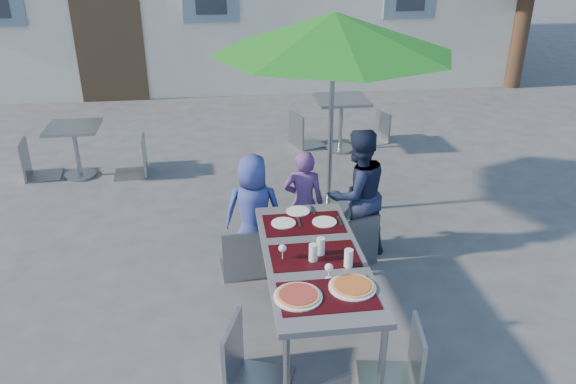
{
  "coord_description": "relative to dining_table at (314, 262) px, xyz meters",
  "views": [
    {
      "loc": [
        -0.04,
        -3.99,
        3.13
      ],
      "look_at": [
        0.6,
        0.72,
        0.91
      ],
      "focal_mm": 35.0,
      "sensor_mm": 36.0,
      "label": 1
    }
  ],
  "objects": [
    {
      "name": "ground",
      "position": [
        -0.69,
        0.18,
        -0.7
      ],
      "size": [
        90.0,
        90.0,
        0.0
      ],
      "primitive_type": "plane",
      "color": "#434446",
      "rests_on": "ground"
    },
    {
      "name": "dining_table",
      "position": [
        0.0,
        0.0,
        0.0
      ],
      "size": [
        0.8,
        1.85,
        0.76
      ],
      "color": "#3F3F44",
      "rests_on": "ground"
    },
    {
      "name": "pizza_near_left",
      "position": [
        -0.21,
        -0.54,
        0.07
      ],
      "size": [
        0.35,
        0.35,
        0.03
      ],
      "color": "white",
      "rests_on": "dining_table"
    },
    {
      "name": "pizza_near_right",
      "position": [
        0.2,
        -0.48,
        0.07
      ],
      "size": [
        0.35,
        0.35,
        0.03
      ],
      "color": "white",
      "rests_on": "dining_table"
    },
    {
      "name": "glassware",
      "position": [
        0.05,
        -0.1,
        0.13
      ],
      "size": [
        0.56,
        0.42,
        0.15
      ],
      "color": "silver",
      "rests_on": "dining_table"
    },
    {
      "name": "place_settings",
      "position": [
        0.0,
        0.63,
        0.06
      ],
      "size": [
        0.63,
        0.46,
        0.01
      ],
      "color": "white",
      "rests_on": "dining_table"
    },
    {
      "name": "child_0",
      "position": [
        -0.4,
        1.16,
        -0.1
      ],
      "size": [
        0.61,
        0.42,
        1.19
      ],
      "primitive_type": "imported",
      "rotation": [
        0.0,
        0.0,
        3.06
      ],
      "color": "#333F8C",
      "rests_on": "ground"
    },
    {
      "name": "child_1",
      "position": [
        0.13,
        1.33,
        -0.12
      ],
      "size": [
        0.46,
        0.35,
        1.15
      ],
      "primitive_type": "imported",
      "rotation": [
        0.0,
        0.0,
        2.95
      ],
      "color": "#5F3874",
      "rests_on": "ground"
    },
    {
      "name": "child_2",
      "position": [
        0.66,
        1.21,
        -0.0
      ],
      "size": [
        0.77,
        0.6,
        1.39
      ],
      "primitive_type": "imported",
      "rotation": [
        0.0,
        0.0,
        3.49
      ],
      "color": "#1C233D",
      "rests_on": "ground"
    },
    {
      "name": "chair_0",
      "position": [
        -0.52,
        0.95,
        -0.11
      ],
      "size": [
        0.47,
        0.48,
        1.0
      ],
      "color": "gray",
      "rests_on": "ground"
    },
    {
      "name": "chair_1",
      "position": [
        -0.04,
        0.86,
        -0.17
      ],
      "size": [
        0.44,
        0.45,
        0.91
      ],
      "color": "gray",
      "rests_on": "ground"
    },
    {
      "name": "chair_2",
      "position": [
        0.59,
        1.02,
        -0.07
      ],
      "size": [
        0.59,
        0.6,
        1.06
      ],
      "color": "gray",
      "rests_on": "ground"
    },
    {
      "name": "chair_3",
      "position": [
        -0.6,
        -0.53,
        -0.1
      ],
      "size": [
        0.57,
        0.57,
        1.01
      ],
      "color": "#91979D",
      "rests_on": "ground"
    },
    {
      "name": "chair_4",
      "position": [
        0.56,
        -0.69,
        -0.12
      ],
      "size": [
        0.5,
        0.49,
        0.97
      ],
      "color": "#8E9498",
      "rests_on": "ground"
    },
    {
      "name": "patio_umbrella",
      "position": [
        0.58,
        2.19,
        1.43
      ],
      "size": [
        2.68,
        2.68,
        2.36
      ],
      "color": "#97989E",
      "rests_on": "ground"
    },
    {
      "name": "cafe_table_0",
      "position": [
        -2.65,
        3.75,
        -0.2
      ],
      "size": [
        0.69,
        0.69,
        0.74
      ],
      "color": "#97989E",
      "rests_on": "ground"
    },
    {
      "name": "bg_chair_l_0",
      "position": [
        -3.25,
        3.81,
        -0.1
      ],
      "size": [
        0.5,
        0.49,
        1.01
      ],
      "color": "gray",
      "rests_on": "ground"
    },
    {
      "name": "bg_chair_r_0",
      "position": [
        -1.85,
        3.72,
        -0.09
      ],
      "size": [
        0.49,
        0.48,
        1.02
      ],
      "color": "gray",
      "rests_on": "ground"
    },
    {
      "name": "cafe_table_1",
      "position": [
        1.19,
        4.28,
        -0.1
      ],
      "size": [
        0.78,
        0.78,
        0.83
      ],
      "color": "#97989E",
      "rests_on": "ground"
    },
    {
      "name": "bg_chair_l_1",
      "position": [
        0.63,
        4.54,
        -0.09
      ],
      "size": [
        0.59,
        0.59,
        1.03
      ],
      "color": "gray",
      "rests_on": "ground"
    },
    {
      "name": "bg_chair_r_1",
      "position": [
        1.87,
        4.6,
        -0.17
      ],
      "size": [
        0.51,
        0.51,
        0.9
      ],
      "color": "#92999E",
      "rests_on": "ground"
    }
  ]
}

